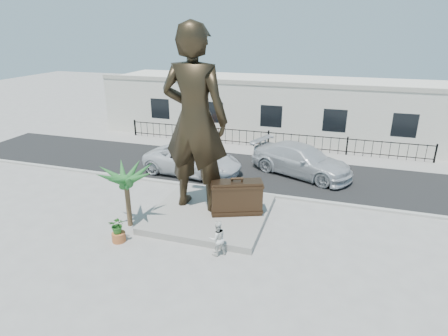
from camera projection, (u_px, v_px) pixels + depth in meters
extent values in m
plane|color=#9E9991|center=(210.00, 233.00, 16.16)|extent=(100.00, 100.00, 0.00)
cube|color=black|center=(253.00, 170.00, 23.29)|extent=(40.00, 7.00, 0.01)
cube|color=#A5A399|center=(238.00, 191.00, 20.15)|extent=(40.00, 0.25, 0.12)
cube|color=#9E9991|center=(266.00, 151.00, 26.85)|extent=(40.00, 2.50, 0.02)
cube|color=gray|center=(211.00, 213.00, 17.58)|extent=(5.20, 5.20, 0.30)
cube|color=black|center=(268.00, 140.00, 27.36)|extent=(22.00, 0.10, 1.20)
cube|color=silver|center=(279.00, 107.00, 30.54)|extent=(28.00, 7.00, 4.40)
imported|color=#2D2316|center=(195.00, 120.00, 16.56)|extent=(3.12, 2.12, 8.35)
cube|color=#352416|center=(237.00, 197.00, 16.97)|extent=(2.38, 1.52, 1.61)
imported|color=white|center=(217.00, 238.00, 14.41)|extent=(0.89, 0.87, 1.45)
imported|color=silver|center=(193.00, 160.00, 22.47)|extent=(6.17, 3.33, 1.64)
imported|color=#BABCBF|center=(301.00, 160.00, 22.30)|extent=(6.65, 4.63, 1.79)
imported|color=#FA4D0D|center=(204.00, 132.00, 28.17)|extent=(1.19, 0.75, 1.76)
cylinder|color=#AB5A2D|center=(119.00, 237.00, 15.50)|extent=(0.56, 0.56, 0.40)
imported|color=#26601F|center=(117.00, 225.00, 15.29)|extent=(0.81, 0.76, 0.73)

